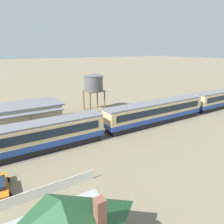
% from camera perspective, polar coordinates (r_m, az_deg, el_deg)
% --- Properties ---
extents(ground_plane, '(600.00, 600.00, 0.00)m').
position_cam_1_polar(ground_plane, '(34.35, 5.63, -4.31)').
color(ground_plane, '#7A7056').
extents(passenger_train, '(85.66, 3.02, 3.96)m').
position_cam_1_polar(passenger_train, '(30.12, -2.26, -2.92)').
color(passenger_train, '#234293').
rests_on(passenger_train, ground_plane).
extents(railway_track, '(159.84, 3.60, 0.04)m').
position_cam_1_polar(railway_track, '(30.26, -4.96, -7.37)').
color(railway_track, '#665B51').
rests_on(railway_track, ground_plane).
extents(station_building, '(11.36, 7.84, 4.05)m').
position_cam_1_polar(station_building, '(36.55, -23.18, -0.92)').
color(station_building, beige).
rests_on(station_building, ground_plane).
extents(water_tower, '(4.11, 4.11, 8.01)m').
position_cam_1_polar(water_tower, '(42.22, -5.30, 8.36)').
color(water_tower, brown).
rests_on(water_tower, ground_plane).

